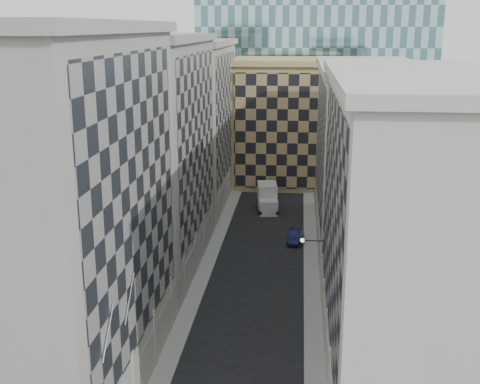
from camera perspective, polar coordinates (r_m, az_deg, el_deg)
The scene contains 13 objects.
sidewalk_west at distance 58.92m, azimuth -3.55°, elevation -7.89°, with size 1.50×100.00×0.15m, color gray.
sidewalk_east at distance 58.24m, azimuth 6.81°, elevation -8.26°, with size 1.50×100.00×0.15m, color gray.
bldg_left_a at distance 39.10m, azimuth -16.54°, elevation -2.39°, with size 10.80×22.80×23.70m.
bldg_left_b at distance 59.47m, azimuth -8.64°, elevation 3.57°, with size 10.80×22.80×22.70m.
bldg_left_c at distance 80.71m, azimuth -4.79°, elevation 6.43°, with size 10.80×22.80×21.70m.
bldg_right_a at distance 41.14m, azimuth 15.43°, elevation -3.63°, with size 10.80×26.80×20.70m.
bldg_right_b at distance 67.13m, azimuth 11.76°, elevation 3.48°, with size 10.80×28.80×19.70m.
tan_block at distance 92.34m, azimuth 4.63°, elevation 6.69°, with size 16.80×14.80×18.80m.
church_tower at distance 105.50m, azimuth 3.89°, elevation 17.33°, with size 7.20×7.20×51.50m.
flagpoles_left at distance 34.52m, azimuth -11.37°, elevation -11.31°, with size 0.10×6.33×2.33m.
bracket_lamp at distance 50.38m, azimuth 6.13°, elevation -4.58°, with size 1.98×0.36×0.36m.
box_truck at distance 79.23m, azimuth 2.62°, elevation -0.66°, with size 3.14×6.30×3.32m.
dark_car at distance 67.82m, azimuth 5.22°, elevation -4.19°, with size 1.43×4.11×1.36m, color #10183C.
Camera 1 is at (3.77, -23.37, 23.35)m, focal length 45.00 mm.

